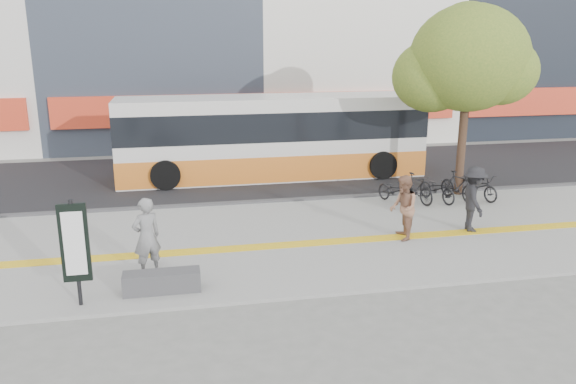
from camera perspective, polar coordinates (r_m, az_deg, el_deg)
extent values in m
plane|color=slate|center=(13.83, -1.42, -7.20)|extent=(120.00, 120.00, 0.00)
cube|color=gray|center=(15.19, -2.40, -4.92)|extent=(40.00, 7.00, 0.08)
cube|color=yellow|center=(14.71, -2.10, -5.42)|extent=(40.00, 0.45, 0.01)
cube|color=black|center=(22.32, -5.41, 1.64)|extent=(40.00, 8.00, 0.06)
cube|color=#39393C|center=(18.47, -4.10, -1.13)|extent=(40.00, 0.25, 0.14)
cube|color=red|center=(27.16, -2.42, 8.38)|extent=(19.00, 0.50, 1.40)
cube|color=#39393C|center=(12.44, -12.47, -8.73)|extent=(1.60, 0.45, 0.45)
cylinder|color=black|center=(12.00, -20.42, -5.77)|extent=(0.08, 0.08, 2.20)
cube|color=black|center=(11.92, -20.51, -4.78)|extent=(0.55, 0.08, 1.60)
cube|color=white|center=(11.88, -20.55, -4.86)|extent=(0.40, 0.02, 1.30)
cylinder|color=#322216|center=(19.99, 16.91, 4.26)|extent=(0.28, 0.28, 3.20)
ellipsoid|color=#466722|center=(19.67, 17.59, 12.63)|extent=(3.80, 3.80, 3.42)
ellipsoid|color=#466722|center=(19.69, 14.14, 11.13)|extent=(2.60, 2.60, 2.34)
ellipsoid|color=#466722|center=(19.79, 20.38, 11.24)|extent=(2.40, 2.40, 2.16)
ellipsoid|color=#466722|center=(20.50, 17.44, 14.97)|extent=(2.20, 2.20, 1.98)
cube|color=silver|center=(21.71, -1.59, 5.51)|extent=(11.44, 2.38, 3.05)
cube|color=orange|center=(21.90, -1.57, 2.93)|extent=(11.46, 2.40, 0.95)
cube|color=black|center=(21.62, -1.60, 6.88)|extent=(11.46, 2.40, 1.05)
cylinder|color=black|center=(20.45, -12.13, 1.68)|extent=(1.05, 0.33, 1.05)
cylinder|color=black|center=(22.77, -12.08, 3.08)|extent=(1.05, 0.33, 1.05)
cylinder|color=black|center=(21.81, 9.41, 2.67)|extent=(1.05, 0.33, 1.05)
cylinder|color=black|center=(24.01, 7.42, 3.91)|extent=(1.05, 0.33, 1.05)
imported|color=black|center=(18.55, 10.61, 0.11)|extent=(1.02, 1.71, 0.85)
imported|color=black|center=(18.82, 12.68, 0.36)|extent=(0.89, 1.63, 0.94)
imported|color=black|center=(19.14, 14.67, 0.34)|extent=(1.02, 1.71, 0.85)
imported|color=black|center=(19.45, 16.62, 0.57)|extent=(0.89, 1.63, 0.94)
imported|color=black|center=(19.81, 18.48, 0.54)|extent=(1.02, 1.71, 0.85)
imported|color=black|center=(13.11, -13.93, -4.36)|extent=(0.78, 0.68, 1.80)
imported|color=#8F624A|center=(15.26, 11.43, -1.56)|extent=(0.79, 0.94, 1.72)
imported|color=black|center=(16.40, 18.04, -0.67)|extent=(0.90, 1.29, 1.81)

